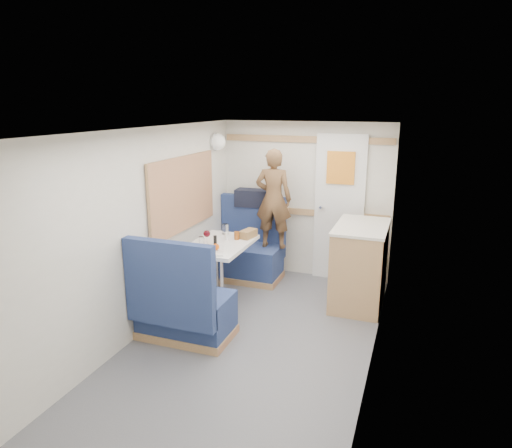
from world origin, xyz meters
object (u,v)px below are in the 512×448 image
at_px(bench_far, 248,255).
at_px(bread_loaf, 248,234).
at_px(cheese_block, 208,249).
at_px(person, 273,199).
at_px(galley_counter, 359,264).
at_px(tray, 210,251).
at_px(wine_glass, 207,234).
at_px(dome_light, 217,142).
at_px(tumbler_mid, 225,229).
at_px(beer_glass, 237,236).
at_px(dinette_table, 220,256).
at_px(bench_near, 183,310).
at_px(duffel_bag, 253,198).
at_px(salt_grinder, 226,236).
at_px(tumbler_left, 202,241).
at_px(orange_fruit, 216,247).
at_px(pepper_grinder, 215,240).

relative_size(bench_far, bread_loaf, 4.82).
bearing_deg(cheese_block, person, 75.49).
distance_m(galley_counter, tray, 1.69).
relative_size(bench_far, wine_glass, 6.25).
height_order(bench_far, wine_glass, bench_far).
bearing_deg(wine_glass, dome_light, 107.07).
bearing_deg(person, galley_counter, 158.24).
xyz_separation_m(dome_light, tumbler_mid, (0.31, -0.49, -0.97)).
height_order(beer_glass, bread_loaf, same).
distance_m(dinette_table, beer_glass, 0.30).
bearing_deg(galley_counter, bench_near, -136.06).
relative_size(duffel_bag, tray, 1.31).
distance_m(bench_far, tray, 1.24).
height_order(duffel_bag, salt_grinder, duffel_bag).
height_order(bench_far, galley_counter, bench_far).
distance_m(dinette_table, salt_grinder, 0.24).
relative_size(bench_near, dome_light, 5.25).
height_order(dome_light, tumbler_left, dome_light).
bearing_deg(dome_light, bench_far, 2.12).
bearing_deg(tumbler_left, salt_grinder, 59.39).
distance_m(bench_far, duffel_bag, 0.76).
bearing_deg(tumbler_mid, galley_counter, 7.04).
relative_size(dome_light, tumbler_mid, 1.66).
distance_m(bench_near, tray, 0.71).
height_order(dinette_table, salt_grinder, salt_grinder).
distance_m(orange_fruit, cheese_block, 0.08).
xyz_separation_m(orange_fruit, tumbler_mid, (-0.18, 0.65, 0.01)).
distance_m(galley_counter, bread_loaf, 1.30).
bearing_deg(wine_glass, beer_glass, 54.51).
bearing_deg(beer_glass, bread_loaf, 49.96).
distance_m(galley_counter, beer_glass, 1.42).
bearing_deg(orange_fruit, cheese_block, -152.91).
xyz_separation_m(tray, tumbler_mid, (-0.12, 0.66, 0.05)).
xyz_separation_m(tray, wine_glass, (-0.13, 0.18, 0.11)).
distance_m(dinette_table, tumbler_left, 0.29).
relative_size(tumbler_left, bread_loaf, 0.46).
xyz_separation_m(wine_glass, pepper_grinder, (0.07, 0.07, -0.07)).
bearing_deg(wine_glass, tray, -55.40).
bearing_deg(cheese_block, beer_glass, 78.68).
xyz_separation_m(galley_counter, pepper_grinder, (-1.49, -0.60, 0.30)).
distance_m(person, beer_glass, 0.79).
height_order(dinette_table, bench_far, bench_far).
distance_m(bench_far, tumbler_mid, 0.70).
bearing_deg(wine_glass, salt_grinder, 64.36).
distance_m(dinette_table, wine_glass, 0.32).
bearing_deg(duffel_bag, bench_far, -89.70).
relative_size(duffel_bag, pepper_grinder, 4.73).
bearing_deg(person, bench_near, 73.82).
relative_size(person, tumbler_left, 12.47).
height_order(tumbler_left, beer_glass, tumbler_left).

